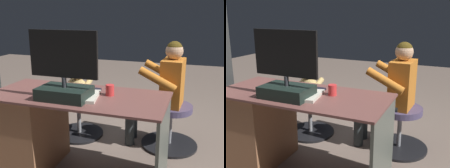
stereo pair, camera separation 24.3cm
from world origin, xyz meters
TOP-DOWN VIEW (x-y plane):
  - ground_plane at (0.00, 0.00)m, footprint 10.00×10.00m
  - desk at (0.39, 0.34)m, footprint 1.45×0.65m
  - monitor at (0.05, 0.47)m, footprint 0.55×0.26m
  - keyboard at (0.07, 0.23)m, footprint 0.42×0.14m
  - computer_mouse at (0.36, 0.25)m, footprint 0.06×0.10m
  - cup at (-0.25, 0.28)m, footprint 0.07×0.07m
  - tv_remote at (0.26, 0.42)m, footprint 0.06×0.15m
  - notebook_binder at (-0.08, 0.40)m, footprint 0.27×0.34m
  - office_chair_teddy at (0.33, -0.35)m, footprint 0.54×0.54m
  - teddy_bear at (0.33, -0.37)m, footprint 0.26×0.26m
  - visitor_chair at (-0.68, -0.41)m, footprint 0.58×0.58m
  - person at (-0.58, -0.41)m, footprint 0.57×0.49m

SIDE VIEW (x-z plane):
  - ground_plane at x=0.00m, z-range 0.00..0.00m
  - visitor_chair at x=-0.68m, z-range 0.02..0.47m
  - office_chair_teddy at x=0.33m, z-range 0.03..0.47m
  - desk at x=0.39m, z-range 0.02..0.73m
  - teddy_bear at x=0.33m, z-range 0.43..0.79m
  - person at x=-0.58m, z-range 0.09..1.18m
  - tv_remote at x=0.26m, z-range 0.72..0.73m
  - keyboard at x=0.07m, z-range 0.72..0.74m
  - notebook_binder at x=-0.08m, z-range 0.72..0.74m
  - computer_mouse at x=0.36m, z-range 0.72..0.75m
  - cup at x=-0.25m, z-range 0.72..0.80m
  - monitor at x=0.05m, z-range 0.61..1.13m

